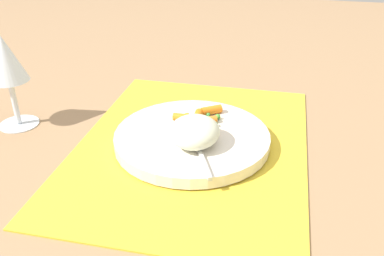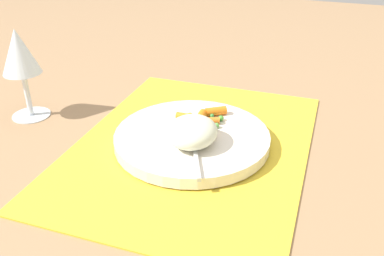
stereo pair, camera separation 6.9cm
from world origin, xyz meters
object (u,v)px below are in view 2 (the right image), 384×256
Objects in this scene: plate at (192,138)px; fork at (193,138)px; rice_mound at (192,132)px; carrot_portion at (201,119)px; wine_glass at (19,55)px.

fork is (-0.02, -0.01, 0.01)m from plate.
plate is at bearing 18.70° from rice_mound.
carrot_portion is at bearing -4.53° from plate.
fork reaches higher than plate.
rice_mound is 0.07m from carrot_portion.
carrot_portion is at bearing -84.12° from wine_glass.
wine_glass reaches higher than carrot_portion.
plate is 2.82× the size of carrot_portion.
fork is at bearing -94.64° from wine_glass.
carrot_portion reaches higher than fork.
wine_glass is (0.04, 0.34, 0.07)m from rice_mound.
plate is at bearing -91.22° from wine_glass.
carrot_portion is at bearing 5.02° from fork.
rice_mound is 0.50× the size of fork.
plate is 1.46× the size of fork.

